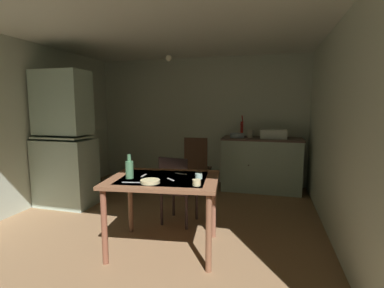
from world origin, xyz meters
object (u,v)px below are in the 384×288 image
Objects in this scene: dining_table at (164,187)px; chair_far_side at (177,188)px; mixing_bowl_counter at (237,135)px; hutch_cabinet at (64,144)px; mug_tall at (197,183)px; glass_bottle at (129,169)px; chair_by_counter at (197,166)px; hand_pump at (242,128)px; serving_bowl_wide at (150,181)px; sink_basin at (274,134)px.

chair_far_side is (-0.07, 0.65, -0.20)m from dining_table.
hutch_cabinet is at bearing -147.50° from mixing_bowl_counter.
chair_far_side is 1.01m from mug_tall.
glass_bottle is (-0.72, 0.08, 0.07)m from mug_tall.
hutch_cabinet is 2.83m from mixing_bowl_counter.
dining_table is 1.21× the size of chair_by_counter.
hand_pump is 0.44× the size of chair_far_side.
dining_table is at bearing 76.90° from serving_bowl_wide.
chair_far_side is 4.70× the size of serving_bowl_wide.
serving_bowl_wide is at bearing -89.08° from chair_far_side.
sink_basin is 5.70× the size of mug_tall.
hand_pump is at bearing 175.31° from sink_basin.
chair_by_counter reaches higher than chair_far_side.
glass_bottle is at bearing -161.44° from dining_table.
hand_pump is 1.56× the size of mixing_bowl_counter.
glass_bottle is (-1.43, -2.57, -0.15)m from sink_basin.
chair_by_counter is 5.32× the size of serving_bowl_wide.
hand_pump reaches higher than chair_by_counter.
hutch_cabinet is 2.95m from hand_pump.
hutch_cabinet is at bearing -152.43° from sink_basin.
mug_tall is (0.50, -2.02, 0.28)m from chair_by_counter.
serving_bowl_wide is (1.85, -1.12, -0.15)m from hutch_cabinet.
mixing_bowl_counter is 2.48m from dining_table.
chair_by_counter is at bearing -134.74° from mixing_bowl_counter.
mixing_bowl_counter is at bearing 88.11° from mug_tall.
hand_pump is (-0.55, 0.05, 0.09)m from sink_basin.
mixing_bowl_counter is at bearing 72.27° from glass_bottle.
mixing_bowl_counter reaches higher than chair_far_side.
sink_basin reaches higher than mug_tall.
mug_tall is at bearing -6.69° from glass_bottle.
hand_pump is 0.39× the size of chair_by_counter.
sink_basin is at bearing 75.09° from mug_tall.
hand_pump is at bearing 71.48° from glass_bottle.
serving_bowl_wide is 0.76× the size of glass_bottle.
chair_far_side is 0.93m from serving_bowl_wide.
chair_by_counter is at bearing 93.21° from dining_table.
glass_bottle is at bearing -96.56° from chair_by_counter.
mug_tall is 0.73m from glass_bottle.
hand_pump is at bearing 77.53° from serving_bowl_wide.
sink_basin is 2.36× the size of serving_bowl_wide.
hand_pump reaches higher than dining_table.
mixing_bowl_counter is (-0.62, -0.05, -0.04)m from sink_basin.
hutch_cabinet is at bearing -152.68° from chair_by_counter.
hutch_cabinet is 2.28× the size of chair_far_side.
hutch_cabinet reaches higher than mixing_bowl_counter.
glass_bottle is (-0.27, 0.11, 0.08)m from serving_bowl_wide.
chair_by_counter is at bearing 91.41° from serving_bowl_wide.
chair_by_counter is at bearing 83.44° from glass_bottle.
sink_basin is 0.44× the size of chair_by_counter.
hand_pump is 2.82m from serving_bowl_wide.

